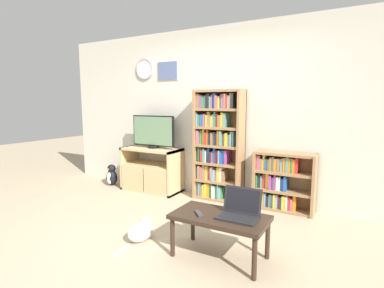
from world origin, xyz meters
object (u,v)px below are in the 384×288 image
at_px(bookshelf_tall, 217,145).
at_px(remote_near_laptop, 199,213).
at_px(bookshelf_short, 280,182).
at_px(coffee_table, 220,220).
at_px(tv_stand, 151,169).
at_px(television, 153,132).
at_px(cat, 141,231).
at_px(laptop, 240,210).
at_px(penguin_figurine, 111,176).

bearing_deg(bookshelf_tall, remote_near_laptop, -70.67).
height_order(bookshelf_short, coffee_table, bookshelf_short).
height_order(tv_stand, television, television).
distance_m(tv_stand, coffee_table, 2.39).
height_order(bookshelf_tall, coffee_table, bookshelf_tall).
bearing_deg(bookshelf_short, coffee_table, -96.81).
bearing_deg(bookshelf_tall, coffee_table, -64.11).
distance_m(remote_near_laptop, cat, 0.75).
xyz_separation_m(tv_stand, bookshelf_short, (2.09, 0.14, 0.03)).
bearing_deg(tv_stand, bookshelf_short, 3.90).
bearing_deg(bookshelf_short, laptop, -90.58).
height_order(bookshelf_short, remote_near_laptop, bookshelf_short).
bearing_deg(penguin_figurine, television, 9.54).
height_order(coffee_table, laptop, laptop).
distance_m(remote_near_laptop, penguin_figurine, 2.92).
height_order(bookshelf_short, laptop, bookshelf_short).
xyz_separation_m(bookshelf_short, cat, (-1.06, -1.69, -0.28)).
bearing_deg(remote_near_laptop, cat, 138.01).
relative_size(tv_stand, cat, 1.76).
bearing_deg(tv_stand, television, 61.88).
bearing_deg(coffee_table, remote_near_laptop, -155.94).
distance_m(coffee_table, laptop, 0.22).
bearing_deg(coffee_table, bookshelf_tall, 115.89).
bearing_deg(laptop, tv_stand, 145.42).
distance_m(bookshelf_tall, penguin_figurine, 2.07).
relative_size(tv_stand, penguin_figurine, 2.64).
distance_m(laptop, cat, 1.12).
distance_m(laptop, penguin_figurine, 3.18).
bearing_deg(remote_near_laptop, laptop, -22.90).
xyz_separation_m(bookshelf_short, coffee_table, (-0.19, -1.59, -0.03)).
bearing_deg(remote_near_laptop, television, 93.62).
bearing_deg(penguin_figurine, bookshelf_tall, 6.66).
relative_size(laptop, cat, 0.65).
bearing_deg(tv_stand, cat, -56.20).
bearing_deg(laptop, television, 144.25).
distance_m(laptop, remote_near_laptop, 0.39).
bearing_deg(television, remote_near_laptop, -42.91).
xyz_separation_m(bookshelf_tall, remote_near_laptop, (0.58, -1.66, -0.41)).
bearing_deg(coffee_table, television, 141.52).
relative_size(laptop, remote_near_laptop, 2.50).
height_order(laptop, remote_near_laptop, laptop).
bearing_deg(cat, bookshelf_short, 74.23).
bearing_deg(penguin_figurine, remote_near_laptop, -29.53).
xyz_separation_m(tv_stand, coffee_table, (1.90, -1.45, 0.01)).
distance_m(tv_stand, penguin_figurine, 0.84).
distance_m(tv_stand, television, 0.63).
xyz_separation_m(television, bookshelf_tall, (1.11, 0.09, -0.16)).
height_order(television, laptop, television).
xyz_separation_m(laptop, cat, (-1.04, -0.15, -0.37)).
xyz_separation_m(remote_near_laptop, cat, (-0.68, -0.02, -0.32)).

